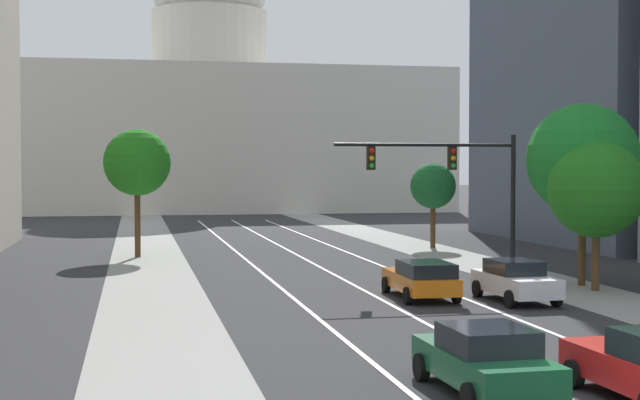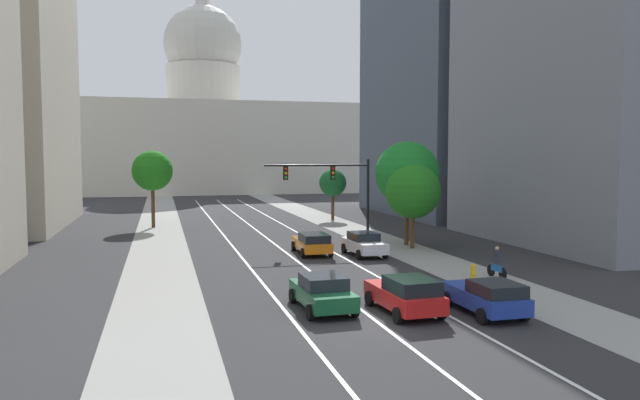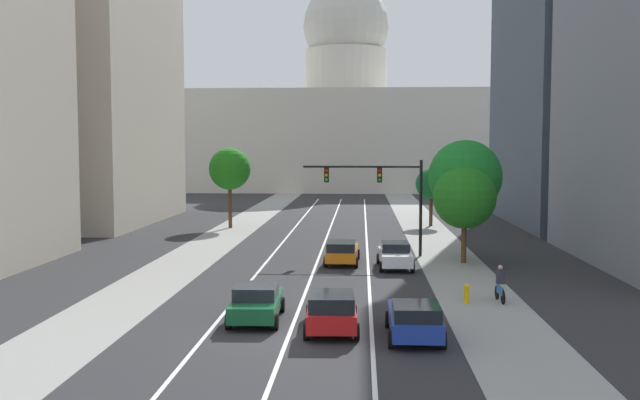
% 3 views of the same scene
% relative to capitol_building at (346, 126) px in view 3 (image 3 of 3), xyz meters
% --- Properties ---
extents(ground_plane, '(400.00, 400.00, 0.00)m').
position_rel_capitol_building_xyz_m(ground_plane, '(0.00, -55.40, -10.69)').
color(ground_plane, '#2B2B2D').
extents(sidewalk_left, '(3.97, 130.00, 0.01)m').
position_rel_capitol_building_xyz_m(sidewalk_left, '(-8.29, -60.40, -10.68)').
color(sidewalk_left, gray).
rests_on(sidewalk_left, ground).
extents(sidewalk_right, '(3.97, 130.00, 0.01)m').
position_rel_capitol_building_xyz_m(sidewalk_right, '(8.29, -60.40, -10.68)').
color(sidewalk_right, gray).
rests_on(sidewalk_right, ground).
extents(lane_stripe_left, '(0.16, 90.00, 0.01)m').
position_rel_capitol_building_xyz_m(lane_stripe_left, '(-3.15, -70.40, -10.68)').
color(lane_stripe_left, white).
rests_on(lane_stripe_left, ground).
extents(lane_stripe_center, '(0.16, 90.00, 0.01)m').
position_rel_capitol_building_xyz_m(lane_stripe_center, '(0.00, -70.40, -10.68)').
color(lane_stripe_center, white).
rests_on(lane_stripe_center, ground).
extents(lane_stripe_right, '(0.16, 90.00, 0.01)m').
position_rel_capitol_building_xyz_m(lane_stripe_right, '(3.15, -70.40, -10.68)').
color(lane_stripe_right, white).
rests_on(lane_stripe_right, ground).
extents(office_tower_far_left, '(20.86, 23.43, 30.59)m').
position_rel_capitol_building_xyz_m(office_tower_far_left, '(-26.82, -56.24, 4.64)').
color(office_tower_far_left, '#B7AD99').
rests_on(office_tower_far_left, ground).
extents(office_tower_far_right, '(21.04, 23.28, 38.81)m').
position_rel_capitol_building_xyz_m(office_tower_far_right, '(26.91, -54.69, 8.75)').
color(office_tower_far_right, '#4C5666').
rests_on(office_tower_far_right, ground).
extents(capitol_building, '(52.69, 29.43, 36.01)m').
position_rel_capitol_building_xyz_m(capitol_building, '(0.00, 0.00, 0.00)').
color(capitol_building, beige).
rests_on(capitol_building, ground).
extents(car_white, '(2.10, 4.32, 1.52)m').
position_rel_capitol_building_xyz_m(car_white, '(4.72, -80.21, -9.90)').
color(car_white, silver).
rests_on(car_white, ground).
extents(car_blue, '(2.06, 4.32, 1.48)m').
position_rel_capitol_building_xyz_m(car_blue, '(4.73, -95.69, -9.92)').
color(car_blue, '#1E389E').
rests_on(car_blue, ground).
extents(car_green, '(2.17, 4.42, 1.50)m').
position_rel_capitol_building_xyz_m(car_green, '(-1.57, -93.21, -9.92)').
color(car_green, '#14512D').
rests_on(car_green, ground).
extents(car_red, '(2.23, 4.42, 1.58)m').
position_rel_capitol_building_xyz_m(car_red, '(1.58, -94.69, -9.87)').
color(car_red, red).
rests_on(car_red, ground).
extents(car_orange, '(2.14, 4.79, 1.45)m').
position_rel_capitol_building_xyz_m(car_orange, '(1.57, -78.83, -9.92)').
color(car_orange, orange).
rests_on(car_orange, ground).
extents(traffic_signal_mast, '(7.80, 0.39, 6.30)m').
position_rel_capitol_building_xyz_m(traffic_signal_mast, '(4.11, -75.59, -6.12)').
color(traffic_signal_mast, black).
rests_on(traffic_signal_mast, ground).
extents(fire_hydrant, '(0.26, 0.35, 0.91)m').
position_rel_capitol_building_xyz_m(fire_hydrant, '(7.56, -89.44, -10.22)').
color(fire_hydrant, yellow).
rests_on(fire_hydrant, ground).
extents(cyclist, '(0.38, 1.70, 1.72)m').
position_rel_capitol_building_xyz_m(cyclist, '(9.14, -89.14, -9.84)').
color(cyclist, black).
rests_on(cyclist, ground).
extents(street_tree_near_right, '(4.68, 4.68, 7.60)m').
position_rel_capitol_building_xyz_m(street_tree_near_right, '(9.30, -76.46, -5.44)').
color(street_tree_near_right, '#51381E').
rests_on(street_tree_near_right, ground).
extents(street_tree_far_right, '(3.88, 3.88, 6.01)m').
position_rel_capitol_building_xyz_m(street_tree_far_right, '(9.05, -78.11, -6.63)').
color(street_tree_far_right, '#51381E').
rests_on(street_tree_far_right, ground).
extents(street_tree_mid_right, '(2.81, 2.81, 5.23)m').
position_rel_capitol_building_xyz_m(street_tree_mid_right, '(9.02, -57.72, -6.90)').
color(street_tree_mid_right, '#51381E').
rests_on(street_tree_mid_right, ground).
extents(street_tree_mid_left, '(3.67, 3.67, 7.06)m').
position_rel_capitol_building_xyz_m(street_tree_mid_left, '(-8.83, -60.33, -5.49)').
color(street_tree_mid_left, '#51381E').
rests_on(street_tree_mid_left, ground).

